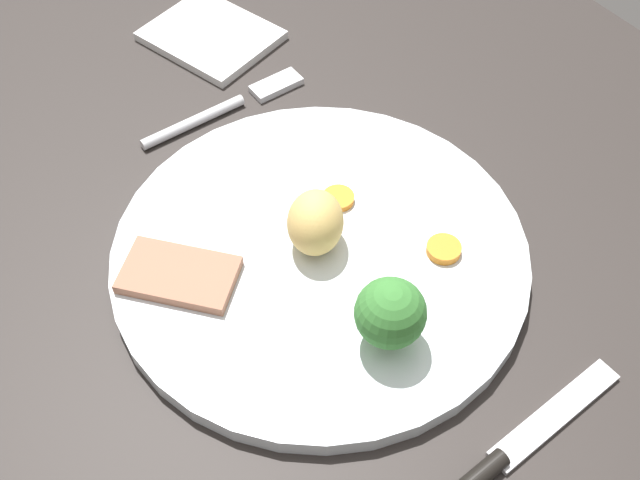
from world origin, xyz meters
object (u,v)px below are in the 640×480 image
object	(u,v)px
carrot_coin_front	(444,249)
carrot_coin_back	(338,198)
meat_slice_main	(179,275)
knife	(492,467)
roast_potato_left	(315,222)
broccoli_floret	(390,313)
fork	(228,106)
folded_napkin	(211,36)
dinner_plate	(320,255)

from	to	relation	value
carrot_coin_front	carrot_coin_back	world-z (taller)	carrot_coin_front
meat_slice_main	knife	size ratio (longest dim) A/B	0.42
roast_potato_left	carrot_coin_front	size ratio (longest dim) A/B	1.93
broccoli_floret	fork	xyz separation A→B (cm)	(-26.17, 3.62, -3.97)
broccoli_floret	carrot_coin_front	bearing A→B (deg)	113.40
folded_napkin	carrot_coin_front	bearing A→B (deg)	0.69
roast_potato_left	fork	size ratio (longest dim) A/B	0.31
roast_potato_left	meat_slice_main	bearing A→B (deg)	-106.68
carrot_coin_front	folded_napkin	distance (cm)	32.02
carrot_coin_back	broccoli_floret	xyz separation A→B (cm)	(11.51, -4.43, 2.71)
carrot_coin_back	knife	xyz separation A→B (cm)	(21.69, -4.45, -1.20)
meat_slice_main	broccoli_floret	distance (cm)	15.10
meat_slice_main	folded_napkin	xyz separation A→B (cm)	(-23.24, 15.98, -1.40)
dinner_plate	folded_napkin	distance (cm)	27.53
broccoli_floret	folded_napkin	bearing A→B (deg)	168.35
meat_slice_main	broccoli_floret	xyz separation A→B (cm)	(12.07, 8.71, 2.56)
carrot_coin_back	fork	world-z (taller)	carrot_coin_back
dinner_plate	meat_slice_main	bearing A→B (deg)	-110.35
knife	carrot_coin_front	bearing A→B (deg)	57.56
knife	dinner_plate	bearing A→B (deg)	85.05
meat_slice_main	carrot_coin_back	distance (cm)	13.14
carrot_coin_front	fork	bearing A→B (deg)	-169.97
roast_potato_left	folded_napkin	bearing A→B (deg)	165.96
meat_slice_main	folded_napkin	bearing A→B (deg)	145.49
meat_slice_main	roast_potato_left	distance (cm)	10.05
roast_potato_left	carrot_coin_back	size ratio (longest dim) A/B	2.01
dinner_plate	carrot_coin_front	bearing A→B (deg)	52.94
dinner_plate	fork	bearing A→B (deg)	170.54
fork	knife	bearing A→B (deg)	-96.08
broccoli_floret	knife	xyz separation A→B (cm)	(10.18, -0.02, -3.91)
carrot_coin_front	broccoli_floret	xyz separation A→B (cm)	(3.32, -7.66, 2.65)
meat_slice_main	fork	bearing A→B (deg)	138.84
knife	folded_napkin	world-z (taller)	knife
roast_potato_left	broccoli_floret	xyz separation A→B (cm)	(9.23, -0.76, 0.72)
carrot_coin_front	broccoli_floret	bearing A→B (deg)	-66.60
meat_slice_main	folded_napkin	size ratio (longest dim) A/B	0.71
broccoli_floret	knife	bearing A→B (deg)	-0.14
dinner_plate	fork	xyz separation A→B (cm)	(-17.59, 2.93, -0.31)
knife	folded_napkin	xyz separation A→B (cm)	(-45.49, 7.30, -0.05)
dinner_plate	broccoli_floret	distance (cm)	9.36
roast_potato_left	fork	distance (cm)	17.48
fork	folded_napkin	xyz separation A→B (cm)	(-9.14, 3.66, 0.01)
meat_slice_main	folded_napkin	distance (cm)	28.24
dinner_plate	meat_slice_main	size ratio (longest dim) A/B	3.81
roast_potato_left	folded_napkin	size ratio (longest dim) A/B	0.43
roast_potato_left	broccoli_floret	world-z (taller)	broccoli_floret
fork	roast_potato_left	bearing A→B (deg)	-99.95
fork	knife	world-z (taller)	knife
folded_napkin	meat_slice_main	bearing A→B (deg)	-34.51
meat_slice_main	broccoli_floret	bearing A→B (deg)	35.81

